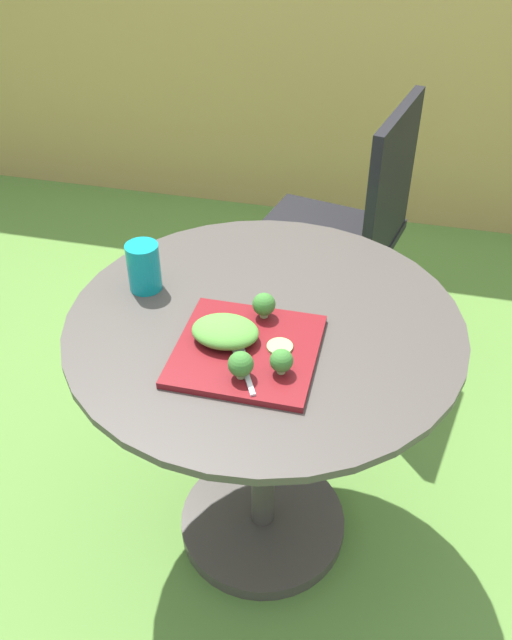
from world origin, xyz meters
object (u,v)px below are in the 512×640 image
fork (242,362)px  patio_chair (351,221)px  salad_plate (247,350)px  drinking_glass (144,269)px

fork → patio_chair: bearing=83.7°
patio_chair → salad_plate: size_ratio=3.29×
patio_chair → fork: bearing=-96.3°
salad_plate → fork: fork is taller
drinking_glass → patio_chair: bearing=62.9°
drinking_glass → fork: size_ratio=0.75×
patio_chair → salad_plate: (-0.11, -0.90, 0.19)m
patio_chair → drinking_glass: patio_chair is taller
salad_plate → drinking_glass: size_ratio=2.50×
patio_chair → drinking_glass: bearing=-117.1°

